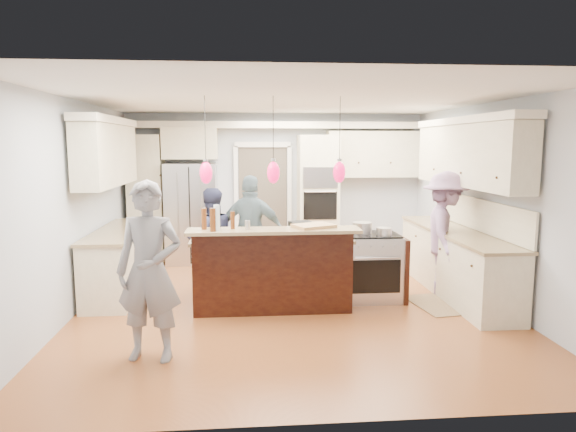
% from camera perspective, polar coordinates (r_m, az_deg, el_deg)
% --- Properties ---
extents(ground_plane, '(6.00, 6.00, 0.00)m').
position_cam_1_polar(ground_plane, '(7.02, 0.25, -9.74)').
color(ground_plane, '#AE612F').
rests_on(ground_plane, ground).
extents(room_shell, '(5.54, 6.04, 2.72)m').
position_cam_1_polar(room_shell, '(6.69, 0.26, 5.26)').
color(room_shell, '#B2BCC6').
rests_on(room_shell, ground).
extents(refrigerator, '(0.90, 0.70, 1.80)m').
position_cam_1_polar(refrigerator, '(9.43, -10.64, 0.31)').
color(refrigerator, '#B7B7BC').
rests_on(refrigerator, ground).
extents(oven_column, '(0.72, 0.69, 2.30)m').
position_cam_1_polar(oven_column, '(9.47, 3.32, 2.00)').
color(oven_column, beige).
rests_on(oven_column, ground).
extents(back_upper_cabinets, '(5.30, 0.61, 2.54)m').
position_cam_1_polar(back_upper_cabinets, '(9.43, -5.81, 5.11)').
color(back_upper_cabinets, beige).
rests_on(back_upper_cabinets, ground).
extents(right_counter_run, '(0.64, 3.10, 2.51)m').
position_cam_1_polar(right_counter_run, '(7.67, 18.55, -0.54)').
color(right_counter_run, beige).
rests_on(right_counter_run, ground).
extents(left_cabinets, '(0.64, 2.30, 2.51)m').
position_cam_1_polar(left_cabinets, '(7.76, -18.61, -0.44)').
color(left_cabinets, beige).
rests_on(left_cabinets, ground).
extents(kitchen_island, '(2.10, 1.46, 1.12)m').
position_cam_1_polar(kitchen_island, '(6.94, -1.85, -5.79)').
color(kitchen_island, black).
rests_on(kitchen_island, ground).
extents(island_range, '(0.82, 0.71, 0.92)m').
position_cam_1_polar(island_range, '(7.23, 9.39, -5.56)').
color(island_range, '#B7B7BC').
rests_on(island_range, ground).
extents(pendant_lights, '(1.75, 0.15, 1.03)m').
position_cam_1_polar(pendant_lights, '(6.17, -1.64, 4.89)').
color(pendant_lights, black).
rests_on(pendant_lights, ground).
extents(person_bar_end, '(0.72, 0.53, 1.80)m').
position_cam_1_polar(person_bar_end, '(5.25, -15.15, -5.95)').
color(person_bar_end, slate).
rests_on(person_bar_end, ground).
extents(person_far_left, '(0.84, 0.71, 1.50)m').
position_cam_1_polar(person_far_left, '(7.65, -8.57, -2.53)').
color(person_far_left, '#272C4C').
rests_on(person_far_left, ground).
extents(person_far_right, '(1.05, 0.61, 1.69)m').
position_cam_1_polar(person_far_right, '(7.62, -4.06, -1.81)').
color(person_far_right, slate).
rests_on(person_far_right, ground).
extents(person_range_side, '(0.94, 1.27, 1.76)m').
position_cam_1_polar(person_range_side, '(7.64, 17.09, -1.83)').
color(person_range_side, gray).
rests_on(person_range_side, ground).
extents(floor_rug, '(0.79, 1.04, 0.01)m').
position_cam_1_polar(floor_rug, '(7.27, 16.49, -9.39)').
color(floor_rug, olive).
rests_on(floor_rug, ground).
extents(water_bottle, '(0.09, 0.09, 0.31)m').
position_cam_1_polar(water_bottle, '(6.11, -7.91, -0.21)').
color(water_bottle, silver).
rests_on(water_bottle, kitchen_island).
extents(beer_bottle_a, '(0.08, 0.08, 0.26)m').
position_cam_1_polar(beer_bottle_a, '(6.24, -9.32, -0.31)').
color(beer_bottle_a, '#4F260E').
rests_on(beer_bottle_a, kitchen_island).
extents(beer_bottle_b, '(0.07, 0.07, 0.28)m').
position_cam_1_polar(beer_bottle_b, '(6.08, -8.36, -0.42)').
color(beer_bottle_b, '#4F260E').
rests_on(beer_bottle_b, kitchen_island).
extents(beer_bottle_c, '(0.07, 0.07, 0.21)m').
position_cam_1_polar(beer_bottle_c, '(6.23, -6.17, -0.46)').
color(beer_bottle_c, '#4F260E').
rests_on(beer_bottle_c, kitchen_island).
extents(drink_can, '(0.08, 0.08, 0.11)m').
position_cam_1_polar(drink_can, '(6.16, -4.52, -1.01)').
color(drink_can, '#B7B7BC').
rests_on(drink_can, kitchen_island).
extents(cutting_board, '(0.57, 0.50, 0.04)m').
position_cam_1_polar(cutting_board, '(6.33, 2.88, -1.10)').
color(cutting_board, tan).
rests_on(cutting_board, kitchen_island).
extents(pot_large, '(0.27, 0.27, 0.15)m').
position_cam_1_polar(pot_large, '(7.12, 8.25, -1.31)').
color(pot_large, '#B7B7BC').
rests_on(pot_large, island_range).
extents(pot_small, '(0.21, 0.21, 0.10)m').
position_cam_1_polar(pot_small, '(7.03, 10.62, -1.69)').
color(pot_small, '#B7B7BC').
rests_on(pot_small, island_range).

